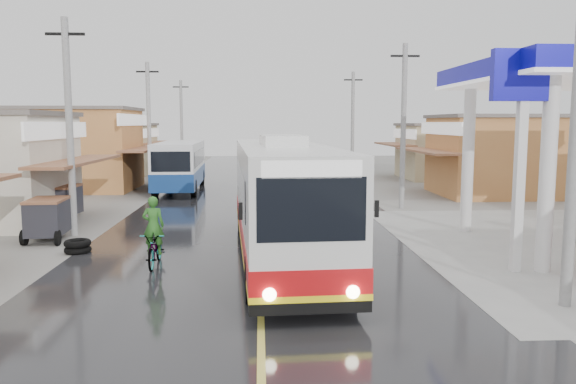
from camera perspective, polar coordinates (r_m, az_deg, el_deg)
name	(u,v)px	position (r m, az deg, el deg)	size (l,w,h in m)	color
ground	(261,312)	(12.87, -2.77, -12.07)	(120.00, 120.00, 0.00)	slate
road	(260,209)	(27.48, -2.86, -1.77)	(12.00, 90.00, 0.02)	black
centre_line	(260,209)	(27.48, -2.86, -1.74)	(0.15, 90.00, 0.01)	#D8CC4C
shopfronts_left	(15,203)	(33.11, -25.98, -0.99)	(11.00, 44.00, 5.20)	tan
utility_poles_left	(120,208)	(29.32, -16.68, -1.52)	(1.60, 50.00, 8.00)	gray
utility_poles_right	(401,208)	(28.36, 11.44, -1.65)	(1.60, 36.00, 8.00)	gray
coach_bus	(282,200)	(17.30, -0.63, -0.82)	(3.42, 12.39, 3.83)	silver
second_bus	(180,165)	(35.48, -10.91, 2.72)	(2.72, 9.15, 3.01)	silver
cyclist	(155,243)	(17.01, -13.36, -5.09)	(0.71, 1.97, 2.12)	black
tricycle_near	(47,217)	(21.79, -23.27, -2.35)	(1.45, 2.01, 1.53)	#26262D
tricycle_far	(62,201)	(26.11, -22.00, -0.81)	(1.41, 2.07, 1.54)	#26262D
tyre_stack	(78,246)	(19.56, -20.58, -5.19)	(0.86, 0.86, 0.44)	black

